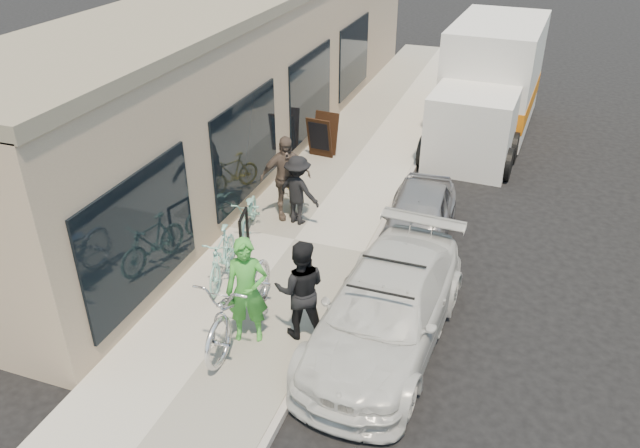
% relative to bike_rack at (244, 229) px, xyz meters
% --- Properties ---
extents(ground, '(120.00, 120.00, 0.00)m').
position_rel_bike_rack_xyz_m(ground, '(2.74, -2.20, -0.69)').
color(ground, black).
rests_on(ground, ground).
extents(sidewalk, '(3.00, 34.00, 0.15)m').
position_rel_bike_rack_xyz_m(sidewalk, '(0.74, 0.80, -0.61)').
color(sidewalk, '#ADA89C').
rests_on(sidewalk, ground).
extents(curb, '(0.12, 34.00, 0.13)m').
position_rel_bike_rack_xyz_m(curb, '(2.29, 0.80, -0.62)').
color(curb, '#9D968F').
rests_on(curb, ground).
extents(storefront, '(3.60, 20.00, 4.22)m').
position_rel_bike_rack_xyz_m(storefront, '(-2.50, 5.79, 1.44)').
color(storefront, tan).
rests_on(storefront, ground).
extents(bike_rack, '(0.19, 0.62, 0.89)m').
position_rel_bike_rack_xyz_m(bike_rack, '(0.00, 0.00, 0.00)').
color(bike_rack, black).
rests_on(bike_rack, sidewalk).
extents(sandwich_board, '(0.73, 0.74, 1.10)m').
position_rel_bike_rack_xyz_m(sandwich_board, '(-0.17, 5.12, 0.03)').
color(sandwich_board, black).
rests_on(sandwich_board, sidewalk).
extents(sedan_white, '(2.14, 4.67, 1.37)m').
position_rel_bike_rack_xyz_m(sedan_white, '(3.26, -1.53, -0.02)').
color(sedan_white, silver).
rests_on(sedan_white, ground).
extents(sedan_silver, '(1.58, 3.50, 1.17)m').
position_rel_bike_rack_xyz_m(sedan_silver, '(3.10, 1.78, -0.10)').
color(sedan_silver, gray).
rests_on(sedan_silver, ground).
extents(moving_truck, '(2.68, 6.46, 3.12)m').
position_rel_bike_rack_xyz_m(moving_truck, '(3.66, 8.64, 0.70)').
color(moving_truck, silver).
rests_on(moving_truck, ground).
extents(tandem_bike, '(0.97, 2.53, 1.31)m').
position_rel_bike_rack_xyz_m(tandem_bike, '(1.03, -2.25, 0.12)').
color(tandem_bike, silver).
rests_on(tandem_bike, sidewalk).
extents(woman_rider, '(0.78, 0.64, 1.84)m').
position_rel_bike_rack_xyz_m(woman_rider, '(1.19, -2.32, 0.38)').
color(woman_rider, green).
rests_on(woman_rider, sidewalk).
extents(man_standing, '(1.02, 0.91, 1.74)m').
position_rel_bike_rack_xyz_m(man_standing, '(1.95, -1.94, 0.33)').
color(man_standing, black).
rests_on(man_standing, sidewalk).
extents(cruiser_bike_a, '(0.80, 1.72, 1.00)m').
position_rel_bike_rack_xyz_m(cruiser_bike_a, '(0.03, -0.98, -0.04)').
color(cruiser_bike_a, '#8CD1BF').
rests_on(cruiser_bike_a, sidewalk).
extents(cruiser_bike_b, '(0.98, 1.69, 0.84)m').
position_rel_bike_rack_xyz_m(cruiser_bike_b, '(-0.27, 0.81, -0.12)').
color(cruiser_bike_b, '#8CD1BF').
rests_on(cruiser_bike_b, sidewalk).
extents(cruiser_bike_c, '(1.03, 1.53, 0.90)m').
position_rel_bike_rack_xyz_m(cruiser_bike_c, '(0.03, 2.41, -0.09)').
color(cruiser_bike_c, yellow).
rests_on(cruiser_bike_c, sidewalk).
extents(bystander_a, '(1.10, 0.80, 1.54)m').
position_rel_bike_rack_xyz_m(bystander_a, '(0.55, 1.52, 0.23)').
color(bystander_a, black).
rests_on(bystander_a, sidewalk).
extents(bystander_b, '(1.17, 1.00, 1.88)m').
position_rel_bike_rack_xyz_m(bystander_b, '(0.21, 1.66, 0.40)').
color(bystander_b, brown).
rests_on(bystander_b, sidewalk).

